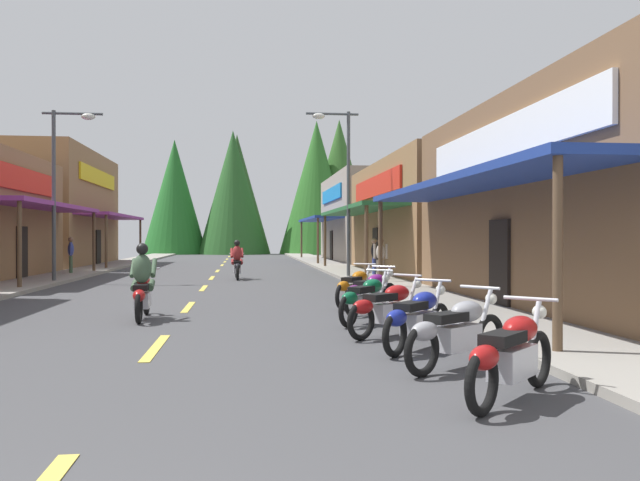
# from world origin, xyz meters

# --- Properties ---
(ground) EXTENTS (10.18, 76.97, 0.10)m
(ground) POSITION_xyz_m (0.00, 23.48, -0.05)
(ground) COLOR #424244
(sidewalk_left) EXTENTS (2.16, 76.97, 0.12)m
(sidewalk_left) POSITION_xyz_m (-6.17, 23.48, 0.06)
(sidewalk_left) COLOR gray
(sidewalk_left) RESTS_ON ground
(sidewalk_right) EXTENTS (2.16, 76.97, 0.12)m
(sidewalk_right) POSITION_xyz_m (6.17, 23.48, 0.06)
(sidewalk_right) COLOR gray
(sidewalk_right) RESTS_ON ground
(centerline_dashes) EXTENTS (0.16, 53.87, 0.01)m
(centerline_dashes) POSITION_xyz_m (0.00, 27.77, 0.01)
(centerline_dashes) COLOR #E0C64C
(centerline_dashes) RESTS_ON ground
(storefront_left_far) EXTENTS (9.88, 12.41, 6.63)m
(storefront_left_far) POSITION_xyz_m (-11.26, 37.19, 3.31)
(storefront_left_far) COLOR olive
(storefront_left_far) RESTS_ON ground
(storefront_right_nearest) EXTENTS (7.90, 13.52, 5.05)m
(storefront_right_nearest) POSITION_xyz_m (10.26, 12.38, 2.53)
(storefront_right_nearest) COLOR brown
(storefront_right_nearest) RESTS_ON ground
(storefront_right_middle) EXTENTS (9.76, 13.79, 5.09)m
(storefront_right_middle) POSITION_xyz_m (11.19, 26.66, 2.55)
(storefront_right_middle) COLOR olive
(storefront_right_middle) RESTS_ON ground
(storefront_right_far) EXTENTS (10.09, 12.95, 5.87)m
(storefront_right_far) POSITION_xyz_m (11.36, 41.71, 2.94)
(storefront_right_far) COLOR gray
(storefront_right_far) RESTS_ON ground
(streetlamp_left) EXTENTS (2.12, 0.30, 6.25)m
(streetlamp_left) POSITION_xyz_m (-5.17, 22.23, 4.07)
(streetlamp_left) COLOR #474C51
(streetlamp_left) RESTS_ON ground
(streetlamp_right) EXTENTS (2.12, 0.30, 6.72)m
(streetlamp_right) POSITION_xyz_m (5.19, 23.68, 4.33)
(streetlamp_right) COLOR #474C51
(streetlamp_right) RESTS_ON ground
(motorcycle_parked_right_0) EXTENTS (1.58, 1.58, 1.04)m
(motorcycle_parked_right_0) POSITION_xyz_m (4.09, 4.39, 0.49)
(motorcycle_parked_right_0) COLOR black
(motorcycle_parked_right_0) RESTS_ON ground
(motorcycle_parked_right_1) EXTENTS (1.78, 1.36, 1.04)m
(motorcycle_parked_right_1) POSITION_xyz_m (4.06, 6.04, 0.49)
(motorcycle_parked_right_1) COLOR black
(motorcycle_parked_right_1) RESTS_ON ground
(motorcycle_parked_right_2) EXTENTS (1.50, 1.67, 1.04)m
(motorcycle_parked_right_2) POSITION_xyz_m (3.93, 7.44, 0.49)
(motorcycle_parked_right_2) COLOR black
(motorcycle_parked_right_2) RESTS_ON ground
(motorcycle_parked_right_3) EXTENTS (1.73, 1.41, 1.04)m
(motorcycle_parked_right_3) POSITION_xyz_m (3.80, 8.84, 0.49)
(motorcycle_parked_right_3) COLOR black
(motorcycle_parked_right_3) RESTS_ON ground
(motorcycle_parked_right_4) EXTENTS (1.44, 1.72, 1.04)m
(motorcycle_parked_right_4) POSITION_xyz_m (3.73, 10.46, 0.49)
(motorcycle_parked_right_4) COLOR black
(motorcycle_parked_right_4) RESTS_ON ground
(motorcycle_parked_right_5) EXTENTS (1.54, 1.62, 1.04)m
(motorcycle_parked_right_5) POSITION_xyz_m (4.12, 12.03, 0.49)
(motorcycle_parked_right_5) COLOR black
(motorcycle_parked_right_5) RESTS_ON ground
(motorcycle_parked_right_6) EXTENTS (1.31, 1.81, 1.04)m
(motorcycle_parked_right_6) POSITION_xyz_m (4.01, 13.39, 0.49)
(motorcycle_parked_right_6) COLOR black
(motorcycle_parked_right_6) RESTS_ON ground
(rider_cruising_lead) EXTENTS (0.60, 2.14, 1.57)m
(rider_cruising_lead) POSITION_xyz_m (-0.73, 11.57, 0.66)
(rider_cruising_lead) COLOR black
(rider_cruising_lead) RESTS_ON ground
(rider_cruising_trailing) EXTENTS (0.60, 2.14, 1.57)m
(rider_cruising_trailing) POSITION_xyz_m (1.04, 23.91, 0.66)
(rider_cruising_trailing) COLOR black
(rider_cruising_trailing) RESTS_ON ground
(pedestrian_by_shop) EXTENTS (0.30, 0.57, 1.63)m
(pedestrian_by_shop) POSITION_xyz_m (6.76, 24.81, 0.94)
(pedestrian_by_shop) COLOR #333F8C
(pedestrian_by_shop) RESTS_ON ground
(pedestrian_browsing) EXTENTS (0.50, 0.41, 1.65)m
(pedestrian_browsing) POSITION_xyz_m (6.42, 21.83, 0.95)
(pedestrian_browsing) COLOR #726659
(pedestrian_browsing) RESTS_ON ground
(pedestrian_strolling) EXTENTS (0.33, 0.56, 1.69)m
(pedestrian_strolling) POSITION_xyz_m (-6.22, 27.30, 0.98)
(pedestrian_strolling) COLOR #3F593F
(pedestrian_strolling) RESTS_ON ground
(treeline_backdrop) EXTENTS (23.27, 9.67, 13.54)m
(treeline_backdrop) POSITION_xyz_m (4.24, 62.40, 6.17)
(treeline_backdrop) COLOR #2B6723
(treeline_backdrop) RESTS_ON ground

